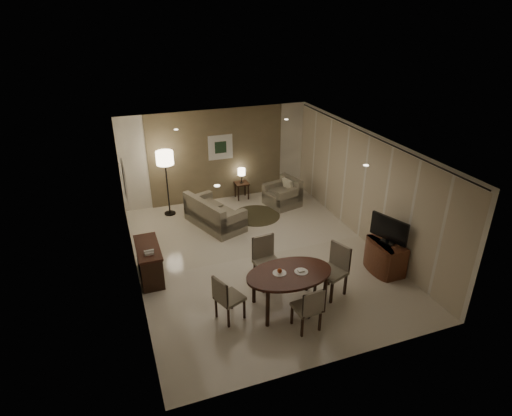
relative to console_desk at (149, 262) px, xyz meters
name	(u,v)px	position (x,y,z in m)	size (l,w,h in m)	color
room_shell	(253,197)	(2.49, 0.40, 0.98)	(5.50, 7.00, 2.70)	beige
taupe_accent	(217,156)	(2.49, 3.48, 0.98)	(3.96, 0.03, 2.70)	#7D6D4E
curtain_wall	(363,188)	(5.17, 0.00, 0.95)	(0.08, 6.70, 2.58)	beige
curtain_rod	(370,135)	(5.17, 0.00, 2.27)	(0.03, 0.03, 6.80)	black
art_back_frame	(220,147)	(2.59, 3.46, 1.23)	(0.72, 0.03, 0.72)	silver
art_back_canvas	(221,147)	(2.59, 3.44, 1.23)	(0.34, 0.01, 0.34)	#1C331D
art_left_frame	(124,179)	(-0.23, 1.20, 1.48)	(0.03, 0.60, 0.80)	silver
art_left_canvas	(125,179)	(-0.21, 1.20, 1.48)	(0.01, 0.46, 0.64)	gray
downlight_nl	(217,186)	(1.09, -1.80, 2.31)	(0.10, 0.10, 0.01)	white
downlight_nr	(366,165)	(3.89, -1.80, 2.31)	(0.10, 0.10, 0.01)	white
downlight_fl	(176,130)	(1.09, 1.80, 2.31)	(0.10, 0.10, 0.01)	white
downlight_fr	(286,119)	(3.89, 1.80, 2.31)	(0.10, 0.10, 0.01)	white
console_desk	(149,262)	(0.00, 0.00, 0.00)	(0.48, 1.20, 0.75)	#421D15
telephone	(149,252)	(0.00, -0.30, 0.43)	(0.20, 0.14, 0.09)	white
tv_cabinet	(386,256)	(4.89, -1.50, -0.03)	(0.48, 0.90, 0.70)	brown
flat_tv	(389,230)	(4.87, -1.50, 0.65)	(0.06, 0.88, 0.60)	black
dining_table	(289,290)	(2.38, -1.94, 0.02)	(1.68, 1.05, 0.79)	#421D15
chair_near	(306,307)	(2.43, -2.58, 0.08)	(0.44, 0.44, 0.92)	gray
chair_far	(268,263)	(2.27, -1.12, 0.15)	(0.51, 0.51, 1.05)	gray
chair_left	(230,297)	(1.23, -1.86, 0.09)	(0.45, 0.45, 0.93)	gray
chair_right	(331,272)	(3.34, -1.84, 0.15)	(0.51, 0.51, 1.06)	gray
plate_a	(279,273)	(2.20, -1.89, 0.42)	(0.26, 0.26, 0.02)	white
plate_b	(301,272)	(2.60, -1.99, 0.42)	(0.26, 0.26, 0.02)	white
fruit_apple	(280,271)	(2.20, -1.89, 0.47)	(0.09, 0.09, 0.09)	#A83913
napkin	(301,271)	(2.60, -1.99, 0.44)	(0.12, 0.08, 0.03)	white
round_rug	(256,215)	(3.15, 1.98, -0.37)	(1.32, 1.32, 0.01)	#463E27
sofa	(215,211)	(1.93, 1.84, 0.02)	(0.85, 1.70, 0.80)	gray
armchair	(282,193)	(4.10, 2.39, 0.02)	(0.88, 0.83, 0.78)	gray
side_table	(242,190)	(3.15, 3.25, -0.12)	(0.39, 0.39, 0.50)	black
table_lamp	(242,175)	(3.15, 3.25, 0.38)	(0.22, 0.22, 0.50)	#FFEAC1
floor_lamp	(167,184)	(0.91, 2.92, 0.54)	(0.46, 0.46, 1.82)	#FFE5B7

